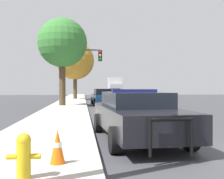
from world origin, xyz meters
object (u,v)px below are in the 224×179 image
object	(u,v)px
car_background_distant	(114,93)
box_truck	(115,86)
traffic_cone	(58,146)
tree_sidewalk_mid	(62,43)
fire_hydrant	(24,154)
traffic_light	(78,65)
tree_sidewalk_far	(75,61)
police_car	(136,114)
car_background_midblock	(104,96)

from	to	relation	value
car_background_distant	box_truck	distance (m)	5.04
box_truck	traffic_cone	distance (m)	44.39
tree_sidewalk_mid	fire_hydrant	bearing A→B (deg)	-87.87
traffic_light	tree_sidewalk_far	bearing A→B (deg)	92.38
tree_sidewalk_mid	tree_sidewalk_far	bearing A→B (deg)	87.14
police_car	traffic_cone	bearing A→B (deg)	51.31
box_truck	traffic_cone	xyz separation A→B (m)	(-6.20, -43.93, -1.32)
box_truck	car_background_distant	bearing A→B (deg)	83.94
box_truck	car_background_midblock	bearing A→B (deg)	83.06
fire_hydrant	traffic_light	world-z (taller)	traffic_light
police_car	tree_sidewalk_mid	distance (m)	15.70
police_car	car_background_midblock	xyz separation A→B (m)	(0.31, 16.94, 0.01)
car_background_distant	tree_sidewalk_mid	xyz separation A→B (m)	(-6.63, -21.40, 4.39)
police_car	car_background_distant	world-z (taller)	police_car
fire_hydrant	car_background_distant	size ratio (longest dim) A/B	0.16
box_truck	tree_sidewalk_mid	bearing A→B (deg)	76.54
traffic_cone	traffic_light	bearing A→B (deg)	89.70
tree_sidewalk_mid	car_background_distant	bearing A→B (deg)	72.79
traffic_light	car_background_distant	size ratio (longest dim) A/B	1.02
fire_hydrant	car_background_distant	distance (m)	40.29
traffic_light	car_background_midblock	xyz separation A→B (m)	(2.26, 2.22, -2.66)
police_car	traffic_cone	world-z (taller)	police_car
traffic_light	car_background_distant	distance (m)	22.25
traffic_light	car_background_distant	xyz separation A→B (m)	(5.40, 21.42, -2.68)
police_car	traffic_light	distance (m)	15.09
police_car	traffic_cone	size ratio (longest dim) A/B	8.61
fire_hydrant	tree_sidewalk_mid	bearing A→B (deg)	92.13
car_background_midblock	car_background_distant	bearing A→B (deg)	78.16
tree_sidewalk_mid	traffic_cone	xyz separation A→B (m)	(1.13, -17.64, -4.69)
fire_hydrant	tree_sidewalk_mid	size ratio (longest dim) A/B	0.10
tree_sidewalk_mid	tree_sidewalk_far	xyz separation A→B (m)	(0.67, 13.39, -0.14)
traffic_light	traffic_cone	distance (m)	17.88
car_background_distant	box_truck	xyz separation A→B (m)	(0.70, 4.89, 1.02)
traffic_light	car_background_distant	world-z (taller)	traffic_light
car_background_midblock	fire_hydrant	bearing A→B (deg)	-100.28
fire_hydrant	box_truck	world-z (taller)	box_truck
police_car	car_background_distant	size ratio (longest dim) A/B	1.20
traffic_light	fire_hydrant	bearing A→B (deg)	-91.68
police_car	tree_sidewalk_far	xyz separation A→B (m)	(-2.51, 28.13, 4.25)
police_car	traffic_light	bearing A→B (deg)	-85.96
car_background_distant	traffic_cone	distance (m)	39.43
box_truck	traffic_cone	world-z (taller)	box_truck
fire_hydrant	traffic_light	distance (m)	18.67
tree_sidewalk_mid	tree_sidewalk_far	size ratio (longest dim) A/B	0.96
tree_sidewalk_mid	traffic_cone	distance (m)	18.29
traffic_light	police_car	bearing A→B (deg)	-82.44
box_truck	tree_sidewalk_mid	size ratio (longest dim) A/B	0.98
fire_hydrant	tree_sidewalk_mid	world-z (taller)	tree_sidewalk_mid
fire_hydrant	car_background_distant	xyz separation A→B (m)	(5.95, 39.85, 0.24)
car_background_distant	tree_sidewalk_far	xyz separation A→B (m)	(-5.96, -8.01, 4.25)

